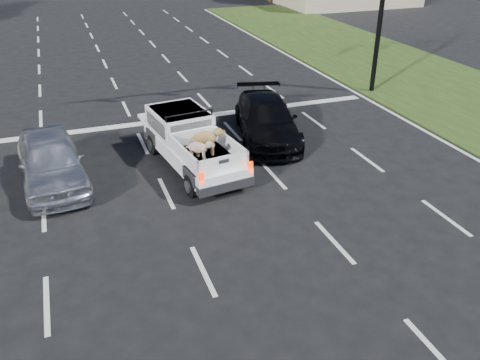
% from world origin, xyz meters
% --- Properties ---
extents(ground, '(160.00, 160.00, 0.00)m').
position_xyz_m(ground, '(0.00, 0.00, 0.00)').
color(ground, black).
rests_on(ground, ground).
extents(road_markings, '(17.75, 60.00, 0.01)m').
position_xyz_m(road_markings, '(0.00, 6.56, 0.01)').
color(road_markings, silver).
rests_on(road_markings, ground).
extents(pickup_truck, '(2.42, 5.14, 1.85)m').
position_xyz_m(pickup_truck, '(-0.52, 5.62, 0.86)').
color(pickup_truck, black).
rests_on(pickup_truck, ground).
extents(silver_sedan, '(2.24, 4.73, 1.56)m').
position_xyz_m(silver_sedan, '(-4.89, 5.78, 0.78)').
color(silver_sedan, silver).
rests_on(silver_sedan, ground).
extents(black_coupe, '(3.21, 5.41, 1.47)m').
position_xyz_m(black_coupe, '(2.73, 6.95, 0.74)').
color(black_coupe, black).
rests_on(black_coupe, ground).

